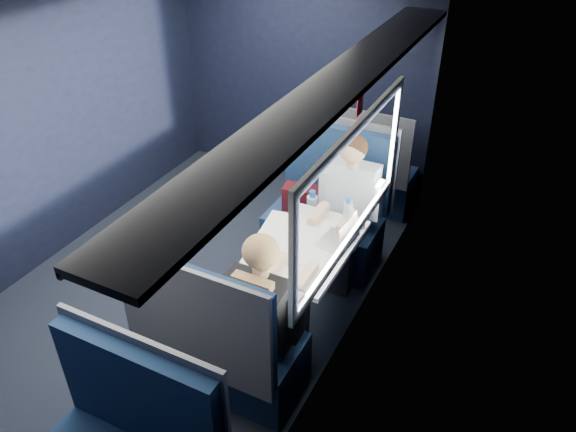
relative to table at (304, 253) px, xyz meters
The scene contains 12 objects.
ground 1.23m from the table, behind, with size 2.80×4.20×0.01m, color black.
room_shell 1.30m from the table, behind, with size 3.00×4.40×2.40m.
table is the anchor object (origin of this frame).
seat_bay_near 0.93m from the table, 102.38° to the left, with size 1.04×0.62×1.26m.
seat_bay_far 0.93m from the table, 101.78° to the right, with size 1.04×0.62×1.26m.
seat_row_front 1.82m from the table, 95.80° to the left, with size 1.04×0.51×1.16m.
man 0.70m from the table, 84.48° to the left, with size 0.53×0.56×1.32m.
woman 0.71m from the table, 84.55° to the right, with size 0.53×0.56×1.32m.
papers 0.13m from the table, 123.52° to the right, with size 0.60×0.87×0.01m, color white.
laptop 0.31m from the table, 28.23° to the left, with size 0.24×0.30×0.22m.
bottle_small 0.46m from the table, 64.26° to the left, with size 0.07×0.07×0.24m.
cup 0.50m from the table, 52.47° to the left, with size 0.06×0.06×0.08m, color white.
Camera 1 is at (2.42, -3.02, 3.19)m, focal length 35.00 mm.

